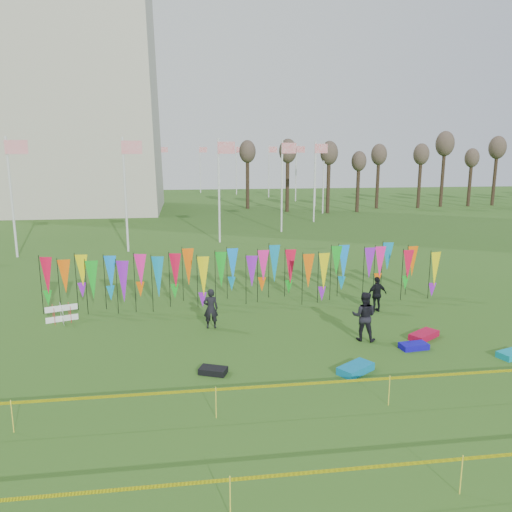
{
  "coord_description": "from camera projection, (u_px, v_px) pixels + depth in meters",
  "views": [
    {
      "loc": [
        -2.55,
        -15.01,
        7.02
      ],
      "look_at": [
        0.4,
        6.0,
        2.56
      ],
      "focal_mm": 35.0,
      "sensor_mm": 36.0,
      "label": 1
    }
  ],
  "objects": [
    {
      "name": "ground",
      "position": [
        269.0,
        370.0,
        16.33
      ],
      "size": [
        160.0,
        160.0,
        0.0
      ],
      "primitive_type": "plane",
      "color": "#2A5317",
      "rests_on": "ground"
    },
    {
      "name": "flagpole_ring",
      "position": [
        90.0,
        177.0,
        60.13
      ],
      "size": [
        57.4,
        56.16,
        8.0
      ],
      "color": "silver",
      "rests_on": "ground"
    },
    {
      "name": "banner_row",
      "position": [
        249.0,
        269.0,
        23.29
      ],
      "size": [
        18.64,
        0.64,
        2.5
      ],
      "color": "black",
      "rests_on": "ground"
    },
    {
      "name": "caution_tape_near",
      "position": [
        278.0,
        387.0,
        13.48
      ],
      "size": [
        26.0,
        0.02,
        0.9
      ],
      "color": "#F7F105",
      "rests_on": "ground"
    },
    {
      "name": "caution_tape_far",
      "position": [
        313.0,
        474.0,
        9.84
      ],
      "size": [
        26.0,
        0.02,
        0.9
      ],
      "color": "#F7F105",
      "rests_on": "ground"
    },
    {
      "name": "tree_line",
      "position": [
        465.0,
        158.0,
        62.06
      ],
      "size": [
        53.92,
        1.92,
        7.84
      ],
      "color": "#3A2C1D",
      "rests_on": "ground"
    },
    {
      "name": "box_kite",
      "position": [
        62.0,
        313.0,
        20.9
      ],
      "size": [
        0.66,
        0.66,
        0.73
      ],
      "rotation": [
        0.0,
        0.0,
        0.34
      ],
      "color": "red",
      "rests_on": "ground"
    },
    {
      "name": "person_left",
      "position": [
        211.0,
        309.0,
        20.07
      ],
      "size": [
        0.62,
        0.46,
        1.65
      ],
      "primitive_type": "imported",
      "rotation": [
        0.0,
        0.0,
        3.1
      ],
      "color": "black",
      "rests_on": "ground"
    },
    {
      "name": "person_mid",
      "position": [
        364.0,
        316.0,
        18.76
      ],
      "size": [
        1.07,
        0.89,
        1.89
      ],
      "primitive_type": "imported",
      "rotation": [
        0.0,
        0.0,
        2.73
      ],
      "color": "black",
      "rests_on": "ground"
    },
    {
      "name": "person_right",
      "position": [
        377.0,
        294.0,
        22.15
      ],
      "size": [
        1.01,
        0.68,
        1.6
      ],
      "primitive_type": "imported",
      "rotation": [
        0.0,
        0.0,
        3.31
      ],
      "color": "black",
      "rests_on": "ground"
    },
    {
      "name": "kite_bag_turquoise",
      "position": [
        356.0,
        369.0,
        16.15
      ],
      "size": [
        1.37,
        1.21,
        0.25
      ],
      "primitive_type": "cube",
      "rotation": [
        0.0,
        0.0,
        0.6
      ],
      "color": "#0B77AB",
      "rests_on": "ground"
    },
    {
      "name": "kite_bag_blue",
      "position": [
        414.0,
        346.0,
        18.08
      ],
      "size": [
        1.04,
        0.63,
        0.21
      ],
      "primitive_type": "cube",
      "rotation": [
        0.0,
        0.0,
        0.11
      ],
      "color": "#120BB6",
      "rests_on": "ground"
    },
    {
      "name": "kite_bag_red",
      "position": [
        424.0,
        335.0,
        19.11
      ],
      "size": [
        1.39,
        1.19,
        0.23
      ],
      "primitive_type": "cube",
      "rotation": [
        0.0,
        0.0,
        0.58
      ],
      "color": "#AE0B2F",
      "rests_on": "ground"
    },
    {
      "name": "kite_bag_black",
      "position": [
        213.0,
        371.0,
        16.06
      ],
      "size": [
        1.0,
        0.8,
        0.2
      ],
      "primitive_type": "cube",
      "rotation": [
        0.0,
        0.0,
        -0.39
      ],
      "color": "black",
      "rests_on": "ground"
    }
  ]
}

